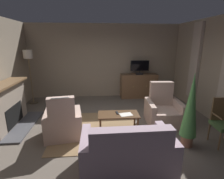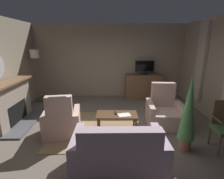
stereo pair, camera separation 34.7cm
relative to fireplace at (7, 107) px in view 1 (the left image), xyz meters
name	(u,v)px [view 1 (the left image)]	position (x,y,z in m)	size (l,w,h in m)	color
ground_plane	(110,129)	(2.63, -0.32, -0.57)	(6.42, 6.22, 0.04)	#665B51
wall_back	(104,61)	(2.63, 2.54, 0.87)	(6.42, 0.10, 2.84)	gray
curtain_panel_far	(195,61)	(5.48, 0.97, 1.01)	(0.10, 0.44, 2.39)	#B2A393
rug_central	(97,129)	(2.27, -0.36, -0.54)	(2.12, 2.11, 0.01)	#8E704C
fireplace	(7,107)	(0.00, 0.00, 0.00)	(0.83, 1.76, 1.16)	#4C4C51
tv_cabinet	(139,86)	(3.97, 2.19, -0.10)	(1.43, 0.47, 0.94)	#4A3523
television	(140,67)	(3.97, 2.13, 0.68)	(0.71, 0.20, 0.54)	black
coffee_table	(118,116)	(2.82, -0.49, -0.15)	(1.00, 0.52, 0.46)	#4C331E
tv_remote	(117,113)	(2.79, -0.44, -0.08)	(0.17, 0.05, 0.02)	black
folded_newspaper	(126,114)	(3.00, -0.55, -0.09)	(0.30, 0.22, 0.01)	silver
sofa_floral	(127,154)	(2.80, -1.87, -0.22)	(1.55, 0.90, 0.95)	#AD93A3
armchair_near_window	(63,124)	(1.51, -0.64, -0.22)	(0.93, 0.91, 1.07)	#BC9E8E
armchair_by_fireplace	(163,111)	(4.11, -0.09, -0.22)	(0.96, 0.96, 1.09)	#BC9E8E
side_chair_tucked_against_wall	(223,121)	(4.98, -1.23, -0.02)	(0.47, 0.49, 1.01)	#4C703D
potted_plant_tall_palm_by_window	(191,108)	(4.20, -1.25, 0.31)	(0.34, 0.34, 1.60)	#99664C
cat	(60,115)	(1.24, 0.37, -0.43)	(0.47, 0.55, 0.24)	beige
floor_lamp	(29,62)	(-0.01, 1.84, 0.96)	(0.31, 0.31, 1.90)	#4C4233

